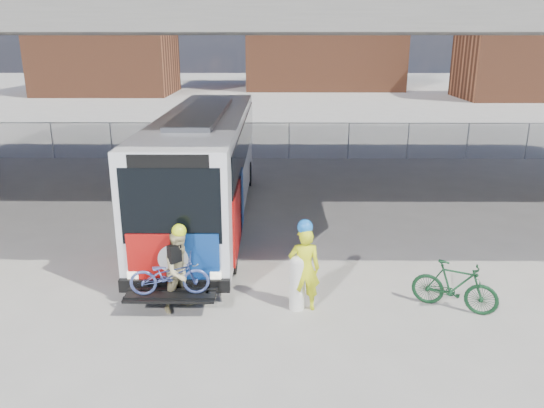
{
  "coord_description": "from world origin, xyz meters",
  "views": [
    {
      "loc": [
        0.31,
        -14.46,
        5.9
      ],
      "look_at": [
        0.22,
        -0.81,
        1.6
      ],
      "focal_mm": 35.0,
      "sensor_mm": 36.0,
      "label": 1
    }
  ],
  "objects_px": {
    "bus": "(205,158)",
    "bike_parked": "(455,286)",
    "cyclist_tan": "(181,269)",
    "bollard": "(297,280)",
    "cyclist_hivis": "(304,267)"
  },
  "relations": [
    {
      "from": "bollard",
      "to": "bike_parked",
      "type": "bearing_deg",
      "value": -0.0
    },
    {
      "from": "cyclist_tan",
      "to": "bus",
      "type": "bearing_deg",
      "value": 49.26
    },
    {
      "from": "bus",
      "to": "bollard",
      "type": "xyz_separation_m",
      "value": [
        2.81,
        -6.32,
        -1.4
      ]
    },
    {
      "from": "cyclist_hivis",
      "to": "cyclist_tan",
      "type": "bearing_deg",
      "value": -1.95
    },
    {
      "from": "bike_parked",
      "to": "bollard",
      "type": "bearing_deg",
      "value": 116.92
    },
    {
      "from": "cyclist_tan",
      "to": "bollard",
      "type": "bearing_deg",
      "value": -42.63
    },
    {
      "from": "bus",
      "to": "cyclist_hivis",
      "type": "bearing_deg",
      "value": -64.91
    },
    {
      "from": "bus",
      "to": "bike_parked",
      "type": "bearing_deg",
      "value": -44.9
    },
    {
      "from": "bollard",
      "to": "bike_parked",
      "type": "height_order",
      "value": "bollard"
    },
    {
      "from": "bollard",
      "to": "cyclist_hivis",
      "type": "relative_size",
      "value": 0.61
    },
    {
      "from": "bollard",
      "to": "bike_parked",
      "type": "xyz_separation_m",
      "value": [
        3.54,
        -0.0,
        -0.13
      ]
    },
    {
      "from": "cyclist_hivis",
      "to": "bike_parked",
      "type": "distance_m",
      "value": 3.42
    },
    {
      "from": "cyclist_hivis",
      "to": "cyclist_tan",
      "type": "xyz_separation_m",
      "value": [
        -2.75,
        -0.0,
        -0.07
      ]
    },
    {
      "from": "bollard",
      "to": "cyclist_tan",
      "type": "relative_size",
      "value": 0.65
    },
    {
      "from": "cyclist_tan",
      "to": "bike_parked",
      "type": "distance_m",
      "value": 6.14
    }
  ]
}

